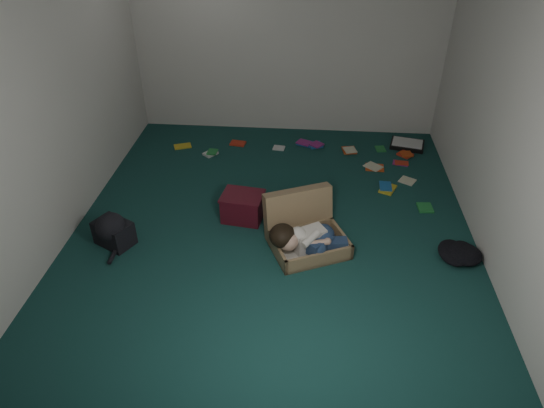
# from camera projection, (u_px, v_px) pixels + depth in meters

# --- Properties ---
(floor) EXTENTS (4.50, 4.50, 0.00)m
(floor) POSITION_uv_depth(u_px,v_px,m) (273.00, 224.00, 5.00)
(floor) COLOR #16413D
(floor) RESTS_ON ground
(wall_back) EXTENTS (4.50, 0.00, 4.50)m
(wall_back) POSITION_uv_depth(u_px,v_px,m) (288.00, 35.00, 6.11)
(wall_back) COLOR silver
(wall_back) RESTS_ON ground
(wall_front) EXTENTS (4.50, 0.00, 4.50)m
(wall_front) POSITION_uv_depth(u_px,v_px,m) (237.00, 285.00, 2.42)
(wall_front) COLOR silver
(wall_front) RESTS_ON ground
(wall_left) EXTENTS (0.00, 4.50, 4.50)m
(wall_left) POSITION_uv_depth(u_px,v_px,m) (55.00, 98.00, 4.41)
(wall_left) COLOR silver
(wall_left) RESTS_ON ground
(wall_right) EXTENTS (0.00, 4.50, 4.50)m
(wall_right) POSITION_uv_depth(u_px,v_px,m) (507.00, 114.00, 4.13)
(wall_right) COLOR silver
(wall_right) RESTS_ON ground
(suitcase) EXTENTS (0.89, 0.88, 0.50)m
(suitcase) POSITION_uv_depth(u_px,v_px,m) (305.00, 231.00, 4.66)
(suitcase) COLOR #937751
(suitcase) RESTS_ON floor
(person) EXTENTS (0.76, 0.41, 0.31)m
(person) POSITION_uv_depth(u_px,v_px,m) (307.00, 239.00, 4.49)
(person) COLOR silver
(person) RESTS_ON suitcase
(maroon_bin) EXTENTS (0.46, 0.39, 0.29)m
(maroon_bin) POSITION_uv_depth(u_px,v_px,m) (243.00, 207.00, 5.00)
(maroon_bin) COLOR #4E0F1B
(maroon_bin) RESTS_ON floor
(backpack) EXTENTS (0.56, 0.52, 0.27)m
(backpack) POSITION_uv_depth(u_px,v_px,m) (114.00, 232.00, 4.67)
(backpack) COLOR black
(backpack) RESTS_ON floor
(clothing_pile) EXTENTS (0.46, 0.41, 0.13)m
(clothing_pile) POSITION_uv_depth(u_px,v_px,m) (450.00, 252.00, 4.54)
(clothing_pile) COLOR black
(clothing_pile) RESTS_ON floor
(paper_tray) EXTENTS (0.49, 0.41, 0.06)m
(paper_tray) POSITION_uv_depth(u_px,v_px,m) (407.00, 144.00, 6.39)
(paper_tray) COLOR black
(paper_tray) RESTS_ON floor
(book_scatter) EXTENTS (3.14, 1.62, 0.02)m
(book_scatter) POSITION_uv_depth(u_px,v_px,m) (330.00, 159.00, 6.11)
(book_scatter) COLOR gold
(book_scatter) RESTS_ON floor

